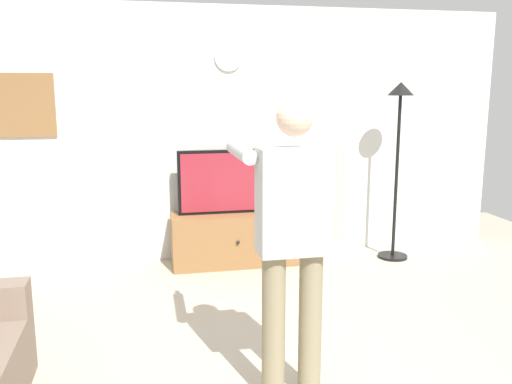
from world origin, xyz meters
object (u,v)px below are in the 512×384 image
tv_stand (234,239)px  television (233,181)px  framed_picture (20,105)px  person_standing_nearer_lamp (292,234)px  wall_clock (228,57)px  floor_lamp (399,134)px

tv_stand → television: size_ratio=1.14×
framed_picture → person_standing_nearer_lamp: size_ratio=0.37×
television → person_standing_nearer_lamp: (-0.08, -2.60, 0.14)m
wall_clock → person_standing_nearer_lamp: 3.06m
tv_stand → floor_lamp: 2.07m
television → wall_clock: wall_clock is taller
television → floor_lamp: bearing=-6.4°
floor_lamp → person_standing_nearer_lamp: 3.04m
floor_lamp → television: bearing=173.6°
wall_clock → floor_lamp: 1.98m
wall_clock → floor_lamp: size_ratio=0.15×
tv_stand → television: 0.61m
framed_picture → tv_stand: bearing=-8.1°
television → floor_lamp: floor_lamp is taller
wall_clock → floor_lamp: (1.75, -0.44, -0.80)m
framed_picture → person_standing_nearer_lamp: bearing=-54.9°
wall_clock → framed_picture: 2.14m
floor_lamp → person_standing_nearer_lamp: bearing=-127.4°
tv_stand → wall_clock: (0.00, 0.29, 1.89)m
framed_picture → person_standing_nearer_lamp: framed_picture is taller
television → tv_stand: bearing=-90.0°
wall_clock → tv_stand: bearing=-90.0°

